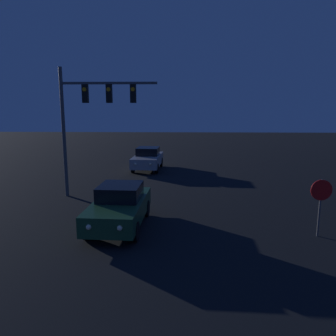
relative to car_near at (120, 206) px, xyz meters
The scene contains 4 objects.
car_near is the anchor object (origin of this frame).
car_far 11.83m from the car_near, 90.09° to the left, with size 2.11×4.48×1.63m.
traffic_signal_mast 6.09m from the car_near, 116.86° to the left, with size 4.87×0.30×6.54m.
stop_sign 7.40m from the car_near, ahead, with size 0.75×0.07×2.10m.
Camera 1 is at (0.47, -0.12, 4.62)m, focal length 35.00 mm.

